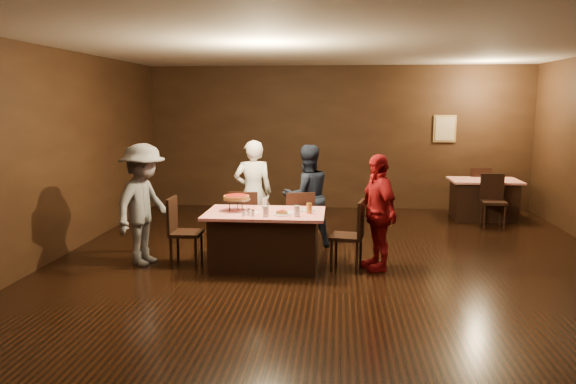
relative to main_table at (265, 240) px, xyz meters
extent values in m
plane|color=black|center=(0.95, -0.45, -0.39)|extent=(10.00, 10.00, 0.00)
cube|color=silver|center=(0.95, -0.45, 2.62)|extent=(8.00, 10.00, 0.04)
cube|color=black|center=(0.95, 4.55, 1.11)|extent=(8.00, 0.04, 3.00)
cube|color=black|center=(0.95, -5.45, 1.11)|extent=(8.00, 0.04, 3.00)
cube|color=black|center=(-3.05, -0.45, 1.11)|extent=(0.04, 10.00, 3.00)
cube|color=tan|center=(3.15, 4.52, 1.31)|extent=(0.46, 0.03, 0.56)
cube|color=beige|center=(3.15, 4.50, 1.31)|extent=(0.38, 0.01, 0.48)
cube|color=red|center=(0.00, 0.00, 0.00)|extent=(1.60, 1.00, 0.77)
cube|color=red|center=(3.78, 3.60, 0.00)|extent=(1.30, 0.90, 0.77)
cube|color=black|center=(-0.40, 0.75, 0.09)|extent=(0.43, 0.43, 0.95)
cube|color=black|center=(0.40, 0.75, 0.09)|extent=(0.50, 0.50, 0.95)
cube|color=black|center=(-1.10, 0.00, 0.09)|extent=(0.42, 0.42, 0.95)
cube|color=black|center=(1.10, 0.00, 0.09)|extent=(0.49, 0.49, 0.95)
cube|color=black|center=(3.78, 2.90, 0.09)|extent=(0.44, 0.44, 0.95)
cube|color=black|center=(3.78, 4.20, 0.09)|extent=(0.49, 0.49, 0.95)
imported|color=white|center=(-0.36, 1.26, 0.44)|extent=(0.68, 0.53, 1.66)
imported|color=black|center=(0.50, 1.15, 0.41)|extent=(0.96, 0.87, 1.60)
imported|color=slate|center=(-1.69, 0.02, 0.46)|extent=(0.90, 1.22, 1.68)
imported|color=maroon|center=(1.51, 0.06, 0.40)|extent=(0.70, 0.99, 1.56)
cylinder|color=black|center=(-0.40, 0.15, 0.46)|extent=(0.01, 0.01, 0.15)
cylinder|color=black|center=(-0.49, 0.00, 0.46)|extent=(0.01, 0.01, 0.15)
cylinder|color=black|center=(-0.31, 0.00, 0.46)|extent=(0.01, 0.01, 0.15)
cylinder|color=silver|center=(-0.40, 0.05, 0.54)|extent=(0.38, 0.38, 0.01)
cylinder|color=#B27233|center=(-0.40, 0.05, 0.57)|extent=(0.35, 0.35, 0.05)
cylinder|color=#A5140C|center=(-0.40, 0.05, 0.60)|extent=(0.30, 0.30, 0.01)
cylinder|color=white|center=(0.25, -0.18, 0.39)|extent=(0.25, 0.25, 0.01)
cylinder|color=#B27233|center=(0.25, -0.18, 0.42)|extent=(0.18, 0.18, 0.04)
cylinder|color=#A5140C|center=(0.25, -0.18, 0.44)|extent=(0.14, 0.14, 0.01)
cylinder|color=white|center=(0.55, 0.15, 0.39)|extent=(0.25, 0.25, 0.01)
cylinder|color=silver|center=(0.05, -0.30, 0.46)|extent=(0.08, 0.08, 0.14)
cylinder|color=silver|center=(0.45, -0.25, 0.46)|extent=(0.08, 0.08, 0.14)
cylinder|color=#BF7F26|center=(0.60, -0.05, 0.46)|extent=(0.08, 0.08, 0.14)
cylinder|color=silver|center=(-0.05, 0.30, 0.46)|extent=(0.08, 0.08, 0.14)
cylinder|color=silver|center=(-0.18, -0.25, 0.43)|extent=(0.04, 0.04, 0.08)
cylinder|color=silver|center=(-0.18, -0.25, 0.47)|extent=(0.05, 0.05, 0.02)
cylinder|color=silver|center=(-0.12, -0.30, 0.43)|extent=(0.04, 0.04, 0.08)
cylinder|color=silver|center=(-0.12, -0.30, 0.47)|extent=(0.05, 0.05, 0.02)
cylinder|color=silver|center=(-0.24, -0.30, 0.43)|extent=(0.04, 0.04, 0.08)
cylinder|color=silver|center=(-0.24, -0.30, 0.47)|extent=(0.05, 0.05, 0.02)
cube|color=white|center=(0.30, 0.00, 0.39)|extent=(0.19, 0.19, 0.01)
cube|color=white|center=(-0.15, -0.05, 0.39)|extent=(0.21, 0.21, 0.01)
camera|label=1|loc=(0.99, -7.37, 1.84)|focal=35.00mm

